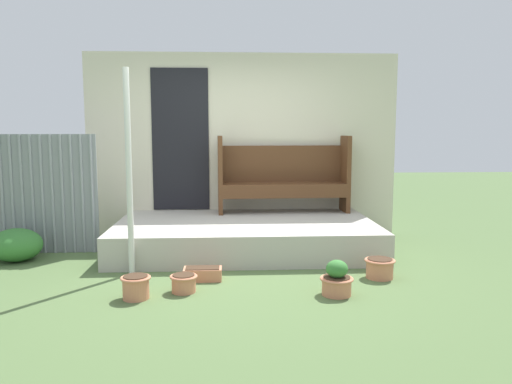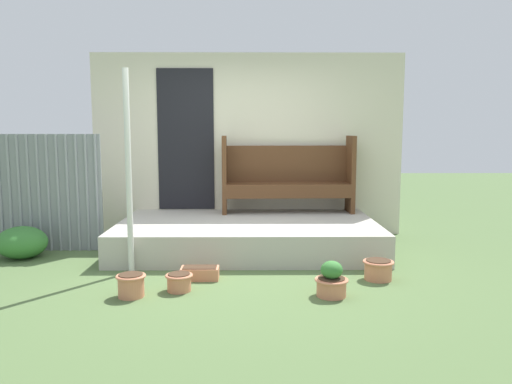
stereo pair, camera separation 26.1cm
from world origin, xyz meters
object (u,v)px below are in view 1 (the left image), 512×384
at_px(flower_pot_middle, 184,282).
at_px(planter_box_rect, 203,274).
at_px(flower_pot_right, 337,280).
at_px(shrub_by_fence, 16,245).
at_px(flower_pot_left, 136,286).
at_px(flower_pot_far_right, 380,267).
at_px(bench, 283,175).
at_px(support_post, 129,173).

xyz_separation_m(flower_pot_middle, planter_box_rect, (0.16, 0.37, -0.03)).
relative_size(flower_pot_middle, flower_pot_right, 0.79).
bearing_deg(shrub_by_fence, flower_pot_left, -40.53).
xyz_separation_m(flower_pot_left, planter_box_rect, (0.58, 0.53, -0.05)).
relative_size(flower_pot_right, flower_pot_far_right, 1.05).
distance_m(bench, flower_pot_right, 2.61).
relative_size(bench, flower_pot_far_right, 5.79).
bearing_deg(flower_pot_middle, planter_box_rect, 66.70).
bearing_deg(planter_box_rect, flower_pot_far_right, -0.91).
bearing_deg(flower_pot_left, bench, 57.11).
height_order(flower_pot_left, planter_box_rect, flower_pot_left).
bearing_deg(planter_box_rect, flower_pot_middle, -113.30).
bearing_deg(flower_pot_right, flower_pot_middle, 173.52).
bearing_deg(planter_box_rect, flower_pot_left, -137.34).
height_order(support_post, flower_pot_right, support_post).
distance_m(flower_pot_left, flower_pot_right, 1.84).
distance_m(bench, flower_pot_far_right, 2.28).
bearing_deg(flower_pot_far_right, flower_pot_left, -168.19).
relative_size(flower_pot_right, shrub_by_fence, 0.56).
distance_m(flower_pot_middle, flower_pot_far_right, 2.02).
xyz_separation_m(flower_pot_left, flower_pot_far_right, (2.40, 0.50, -0.00)).
height_order(bench, flower_pot_far_right, bench).
bearing_deg(flower_pot_right, support_post, 158.73).
distance_m(support_post, flower_pot_left, 1.26).
distance_m(support_post, flower_pot_far_right, 2.78).
height_order(flower_pot_left, flower_pot_middle, flower_pot_left).
height_order(flower_pot_right, flower_pot_far_right, flower_pot_right).
bearing_deg(shrub_by_fence, planter_box_rect, -21.35).
relative_size(support_post, planter_box_rect, 5.57).
bearing_deg(flower_pot_far_right, shrub_by_fence, 167.53).
bearing_deg(flower_pot_far_right, bench, 111.71).
height_order(support_post, flower_pot_middle, support_post).
relative_size(support_post, bench, 1.18).
bearing_deg(flower_pot_right, flower_pot_far_right, 41.95).
bearing_deg(flower_pot_right, shrub_by_fence, 158.12).
bearing_deg(shrub_by_fence, flower_pot_far_right, -12.47).
xyz_separation_m(flower_pot_left, flower_pot_right, (1.84, -0.00, 0.03)).
height_order(flower_pot_left, flower_pot_right, flower_pot_right).
bearing_deg(flower_pot_far_right, planter_box_rect, 179.09).
bearing_deg(planter_box_rect, support_post, 161.30).
bearing_deg(flower_pot_middle, bench, 62.87).
bearing_deg(flower_pot_left, support_post, 103.21).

